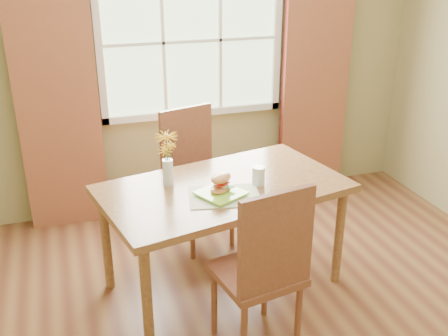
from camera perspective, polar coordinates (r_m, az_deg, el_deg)
room at (r=2.90m, az=5.96°, el=4.82°), size 4.24×3.84×2.74m
window at (r=4.59m, az=-3.53°, el=13.62°), size 1.62×0.06×1.32m
curtain_left at (r=4.45m, az=-17.69°, el=6.98°), size 0.65×0.08×2.20m
curtain_right at (r=5.00m, az=9.90°, el=9.42°), size 0.65×0.08×2.20m
dining_table at (r=3.52m, az=-0.04°, el=-3.08°), size 1.76×1.21×0.78m
chair_near at (r=2.99m, az=4.53°, el=-10.54°), size 0.53×0.53×1.09m
chair_far at (r=4.17m, az=-3.39°, el=-0.25°), size 0.57×0.57×1.10m
placemat at (r=3.33m, az=0.04°, el=-3.07°), size 0.51×0.41×0.01m
plate at (r=3.33m, az=-0.36°, el=-2.90°), size 0.35×0.35×0.01m
croissant_sandwich at (r=3.32m, az=-0.34°, el=-1.64°), size 0.20×0.20×0.13m
water_glass at (r=3.47m, az=3.76°, el=-0.90°), size 0.08×0.08×0.13m
flower_vase at (r=3.42m, az=-6.22°, el=1.54°), size 0.15×0.15×0.37m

